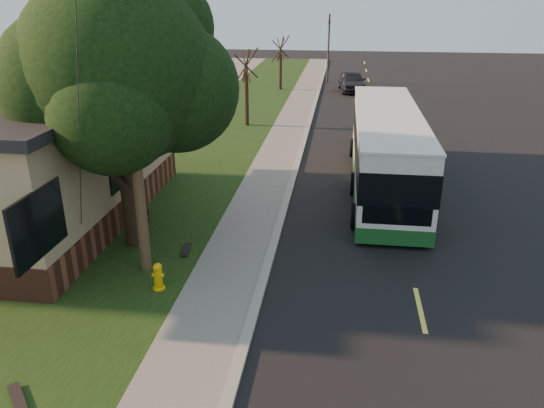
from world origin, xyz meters
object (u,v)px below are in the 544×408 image
Objects in this scene: skateboarder at (140,211)px; transit_bus at (386,148)px; fire_hydrant at (158,276)px; leafy_tree at (121,72)px; traffic_signal at (329,44)px; bare_tree_near at (246,88)px; distant_car at (352,81)px; utility_pole at (130,105)px; skateboard_main at (186,249)px; skateboard_spare at (17,397)px; bare_tree_far at (280,64)px; dumpster at (48,170)px.

transit_bus is at bearing -128.81° from skateboarder.
fire_hydrant is 0.09× the size of leafy_tree.
traffic_signal is 0.49× the size of transit_bus.
leafy_tree is (-1.57, 2.65, 4.73)m from fire_hydrant.
leafy_tree is 15.66m from bare_tree_near.
transit_bus is 21.66m from distant_car.
utility_pole is at bearing 127.56° from skateboarder.
traffic_signal reaches higher than skateboard_main.
utility_pole is (-0.71, 0.99, 4.20)m from fire_hydrant.
transit_bus is at bearing 59.72° from skateboard_spare.
skateboard_main is 6.55m from skateboard_spare.
skateboarder is (-7.75, -5.75, -0.67)m from transit_bus.
distant_car is at bearing 3.21° from bare_tree_far.
skateboard_spare is at bearing -91.56° from bare_tree_far.
bare_tree_far is at bearing 91.03° from skateboard_main.
fire_hydrant reaches higher than skateboard_main.
traffic_signal is 3.15× the size of skateboarder.
skateboard_main is at bearing -16.23° from leafy_tree.
transit_bus is at bearing 54.46° from fire_hydrant.
bare_tree_far is at bearing 107.24° from transit_bus.
skateboard_main is 28.60m from distant_car.
skateboarder is 6.52m from dumpster.
utility_pole is 2.25× the size of bare_tree_far.
utility_pole is 17.19m from bare_tree_near.
utility_pole is at bearing -107.86° from distant_car.
transit_bus is (6.61, -21.30, -0.39)m from bare_tree_far.
transit_bus is at bearing -52.60° from bare_tree_near.
fire_hydrant is 3.36m from skateboarder.
fire_hydrant is 0.42× the size of skateboarder.
bare_tree_far is (1.17, 27.35, -3.16)m from leafy_tree.
traffic_signal is 3.27× the size of dumpster.
leafy_tree is at bearing 163.77° from skateboard_main.
leafy_tree is at bearing -39.04° from dumpster.
utility_pole reaches higher than skateboarder.
dumpster is (-5.18, 4.20, -4.39)m from leafy_tree.
skateboard_main is at bearing 168.93° from skateboarder.
bare_tree_near is 13.77m from distant_car.
bare_tree_far reaches higher than dumpster.
fire_hydrant is 2.19m from skateboard_main.
dumpster is (-5.85, -11.15, -1.38)m from bare_tree_near.
bare_tree_far reaches higher than fire_hydrant.
leafy_tree is 1.94× the size of bare_tree_far.
skateboard_spare is 12.35m from dumpster.
skateboard_spare reaches higher than skateboard_main.
utility_pole reaches higher than bare_tree_far.
distant_car is (2.02, -3.69, -2.38)m from traffic_signal.
traffic_signal is 6.48× the size of skateboard_main.
skateboard_main is (0.10, 2.16, -0.30)m from fire_hydrant.
bare_tree_near is at bearing 87.50° from leafy_tree.
bare_tree_far is at bearing -131.19° from traffic_signal.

